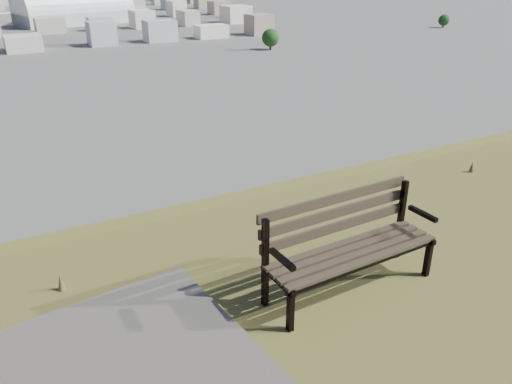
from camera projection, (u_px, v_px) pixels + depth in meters
park_bench at (347, 239)px, 4.96m from camera, size 1.84×0.64×0.95m
arena at (75, 13)px, 258.70m from camera, size 60.63×37.55×23.81m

